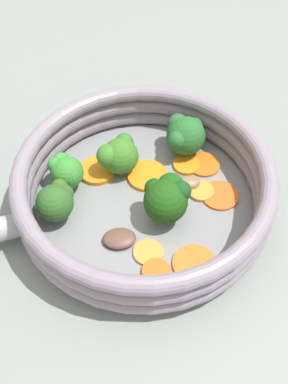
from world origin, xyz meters
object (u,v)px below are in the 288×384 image
(carrot_slice_1, at_px, (194,264))
(carrot_slice_6, at_px, (186,165))
(broccoli_floret_2, at_px, (185,134))
(broccoli_floret_3, at_px, (65,171))
(carrot_slice_4, at_px, (152,252))
(mushroom_piece_0, at_px, (189,183))
(carrot_slice_3, at_px, (219,193))
(mushroom_piece_1, at_px, (119,238))
(carrot_slice_8, at_px, (147,176))
(carrot_slice_7, at_px, (204,164))
(broccoli_floret_1, at_px, (118,155))
(carrot_slice_2, at_px, (97,171))
(broccoli_floret_4, at_px, (56,201))
(carrot_slice_0, at_px, (201,191))
(skillet, at_px, (144,203))
(carrot_slice_5, at_px, (156,272))
(broccoli_floret_0, at_px, (167,197))

(carrot_slice_1, distance_m, carrot_slice_6, 0.14)
(broccoli_floret_2, xyz_separation_m, broccoli_floret_3, (-0.14, -0.05, -0.00))
(broccoli_floret_2, bearing_deg, carrot_slice_4, -109.34)
(carrot_slice_6, bearing_deg, mushroom_piece_0, -92.96)
(mushroom_piece_0, bearing_deg, carrot_slice_3, -22.87)
(mushroom_piece_1, bearing_deg, carrot_slice_8, 67.77)
(carrot_slice_7, relative_size, broccoli_floret_1, 0.80)
(mushroom_piece_0, bearing_deg, broccoli_floret_1, 160.23)
(carrot_slice_1, bearing_deg, carrot_slice_2, 126.72)
(carrot_slice_6, height_order, broccoli_floret_1, broccoli_floret_1)
(broccoli_floret_4, distance_m, mushroom_piece_0, 0.15)
(carrot_slice_2, relative_size, carrot_slice_4, 1.36)
(mushroom_piece_0, xyz_separation_m, mushroom_piece_1, (-0.08, -0.07, -0.00))
(carrot_slice_0, distance_m, broccoli_floret_4, 0.17)
(skillet, relative_size, carrot_slice_2, 6.09)
(carrot_slice_0, height_order, broccoli_floret_2, broccoli_floret_2)
(skillet, height_order, broccoli_floret_4, broccoli_floret_4)
(carrot_slice_5, height_order, broccoli_floret_1, broccoli_floret_1)
(broccoli_floret_1, distance_m, broccoli_floret_4, 0.09)
(carrot_slice_0, xyz_separation_m, mushroom_piece_1, (-0.10, -0.06, 0.00))
(skillet, relative_size, mushroom_piece_0, 9.86)
(carrot_slice_3, height_order, broccoli_floret_2, broccoli_floret_2)
(carrot_slice_3, height_order, broccoli_floret_1, broccoli_floret_1)
(mushroom_piece_0, bearing_deg, carrot_slice_7, 53.43)
(carrot_slice_8, bearing_deg, carrot_slice_0, -24.46)
(carrot_slice_8, bearing_deg, mushroom_piece_1, -112.23)
(skillet, relative_size, carrot_slice_6, 8.16)
(carrot_slice_1, relative_size, broccoli_floret_3, 1.05)
(broccoli_floret_3, xyz_separation_m, mushroom_piece_1, (0.06, -0.08, -0.02))
(carrot_slice_8, xyz_separation_m, broccoli_floret_2, (0.05, 0.04, 0.03))
(broccoli_floret_1, relative_size, broccoli_floret_2, 0.96)
(broccoli_floret_3, bearing_deg, broccoli_floret_0, -25.01)
(carrot_slice_5, height_order, broccoli_floret_0, broccoli_floret_0)
(carrot_slice_4, relative_size, carrot_slice_7, 0.82)
(carrot_slice_1, bearing_deg, broccoli_floret_0, 110.06)
(broccoli_floret_4, bearing_deg, carrot_slice_2, 55.97)
(mushroom_piece_0, bearing_deg, mushroom_piece_1, -139.35)
(carrot_slice_7, height_order, mushroom_piece_0, mushroom_piece_0)
(broccoli_floret_0, bearing_deg, skillet, 134.90)
(skillet, relative_size, broccoli_floret_1, 5.40)
(skillet, bearing_deg, broccoli_floret_4, -170.59)
(carrot_slice_3, relative_size, broccoli_floret_1, 0.88)
(carrot_slice_1, xyz_separation_m, broccoli_floret_2, (0.01, 0.16, 0.03))
(carrot_slice_6, distance_m, broccoli_floret_0, 0.09)
(carrot_slice_6, xyz_separation_m, carrot_slice_8, (-0.05, -0.01, 0.00))
(carrot_slice_4, height_order, broccoli_floret_3, broccoli_floret_3)
(carrot_slice_8, distance_m, broccoli_floret_2, 0.07)
(carrot_slice_4, bearing_deg, broccoli_floret_1, 104.64)
(broccoli_floret_3, bearing_deg, carrot_slice_3, -8.12)
(broccoli_floret_1, bearing_deg, mushroom_piece_1, -91.27)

